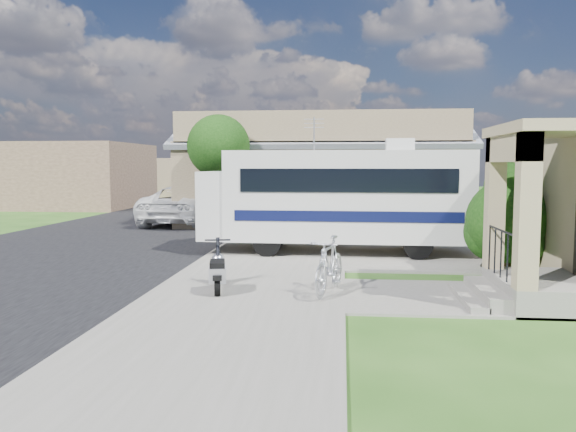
# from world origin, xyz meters

# --- Properties ---
(ground) EXTENTS (120.00, 120.00, 0.00)m
(ground) POSITION_xyz_m (0.00, 0.00, 0.00)
(ground) COLOR #224913
(street_slab) EXTENTS (9.00, 80.00, 0.02)m
(street_slab) POSITION_xyz_m (-7.50, 10.00, 0.01)
(street_slab) COLOR black
(street_slab) RESTS_ON ground
(sidewalk_slab) EXTENTS (4.00, 80.00, 0.06)m
(sidewalk_slab) POSITION_xyz_m (-1.00, 10.00, 0.03)
(sidewalk_slab) COLOR slate
(sidewalk_slab) RESTS_ON ground
(driveway_slab) EXTENTS (7.00, 6.00, 0.05)m
(driveway_slab) POSITION_xyz_m (1.50, 4.50, 0.03)
(driveway_slab) COLOR slate
(driveway_slab) RESTS_ON ground
(walk_slab) EXTENTS (4.00, 3.00, 0.05)m
(walk_slab) POSITION_xyz_m (3.00, -1.00, 0.03)
(walk_slab) COLOR slate
(walk_slab) RESTS_ON ground
(warehouse) EXTENTS (12.50, 8.40, 5.04)m
(warehouse) POSITION_xyz_m (0.00, 13.97, 1.99)
(warehouse) COLOR brown
(warehouse) RESTS_ON ground
(distant_bldg_far) EXTENTS (10.00, 8.00, 4.00)m
(distant_bldg_far) POSITION_xyz_m (-17.00, 22.00, 2.00)
(distant_bldg_far) COLOR brown
(distant_bldg_far) RESTS_ON ground
(distant_bldg_near) EXTENTS (8.00, 7.00, 3.20)m
(distant_bldg_near) POSITION_xyz_m (-15.00, 34.00, 1.60)
(distant_bldg_near) COLOR brown
(distant_bldg_near) RESTS_ON ground
(street_tree_a) EXTENTS (2.44, 2.40, 4.58)m
(street_tree_a) POSITION_xyz_m (-3.70, 9.05, 3.25)
(street_tree_a) COLOR #312215
(street_tree_a) RESTS_ON ground
(street_tree_b) EXTENTS (2.44, 2.40, 4.73)m
(street_tree_b) POSITION_xyz_m (-3.70, 19.05, 3.39)
(street_tree_b) COLOR #312215
(street_tree_b) RESTS_ON ground
(street_tree_c) EXTENTS (2.44, 2.40, 4.42)m
(street_tree_c) POSITION_xyz_m (-3.70, 28.05, 3.10)
(street_tree_c) COLOR #312215
(street_tree_c) RESTS_ON ground
(motorhome) EXTENTS (7.86, 2.68, 4.01)m
(motorhome) POSITION_xyz_m (0.78, 4.53, 1.72)
(motorhome) COLOR #BBBCB7
(motorhome) RESTS_ON ground
(shrub) EXTENTS (2.21, 2.11, 2.72)m
(shrub) POSITION_xyz_m (4.97, 1.68, 1.39)
(shrub) COLOR #312215
(shrub) RESTS_ON ground
(scooter) EXTENTS (0.66, 1.55, 1.03)m
(scooter) POSITION_xyz_m (-1.61, -1.05, 0.46)
(scooter) COLOR black
(scooter) RESTS_ON ground
(bicycle) EXTENTS (0.99, 1.97, 1.14)m
(bicycle) POSITION_xyz_m (0.68, -1.02, 0.57)
(bicycle) COLOR #B9BAC2
(bicycle) RESTS_ON ground
(pickup_truck) EXTENTS (3.24, 6.38, 1.73)m
(pickup_truck) POSITION_xyz_m (-5.99, 12.52, 0.86)
(pickup_truck) COLOR silver
(pickup_truck) RESTS_ON ground
(van) EXTENTS (2.80, 5.78, 1.62)m
(van) POSITION_xyz_m (-6.24, 19.48, 0.81)
(van) COLOR silver
(van) RESTS_ON ground
(garden_hose) EXTENTS (0.40, 0.40, 0.18)m
(garden_hose) POSITION_xyz_m (3.80, -0.45, 0.09)
(garden_hose) COLOR #136118
(garden_hose) RESTS_ON ground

